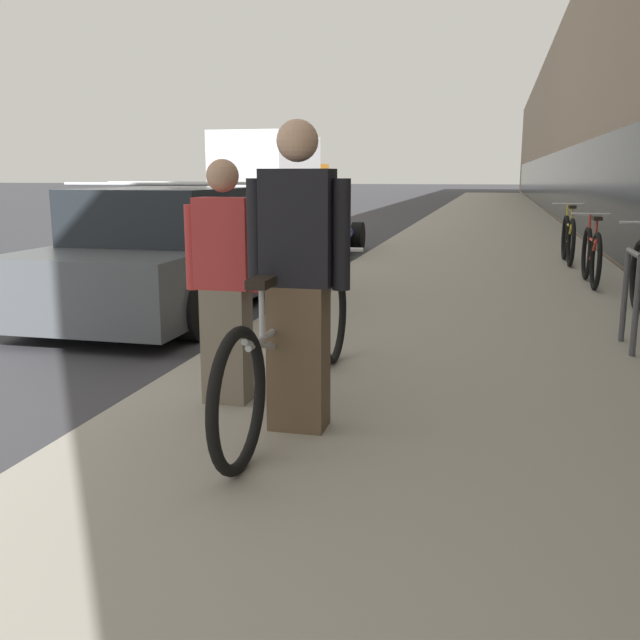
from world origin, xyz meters
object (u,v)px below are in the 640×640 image
(moving_truck, at_px, (274,178))
(person_bystander, at_px, (225,283))
(tandem_bicycle, at_px, (296,346))
(cruiser_bike_farthest, at_px, (568,239))
(bike_rack_hoop, at_px, (631,289))
(person_rider, at_px, (298,279))
(cruiser_bike_middle, at_px, (591,255))
(parked_sedan_curbside, at_px, (168,257))
(vintage_roadster_curbside, at_px, (306,235))

(moving_truck, bearing_deg, person_bystander, -73.56)
(moving_truck, bearing_deg, tandem_bicycle, -72.30)
(tandem_bicycle, height_order, cruiser_bike_farthest, cruiser_bike_farthest)
(bike_rack_hoop, xyz_separation_m, cruiser_bike_farthest, (0.06, 6.20, -0.10))
(person_rider, distance_m, moving_truck, 20.84)
(cruiser_bike_middle, height_order, parked_sedan_curbside, parked_sedan_curbside)
(person_rider, bearing_deg, moving_truck, 107.70)
(cruiser_bike_farthest, height_order, vintage_roadster_curbside, cruiser_bike_farthest)
(tandem_bicycle, bearing_deg, cruiser_bike_farthest, 73.95)
(person_bystander, distance_m, moving_truck, 20.31)
(person_bystander, bearing_deg, moving_truck, 106.44)
(person_bystander, distance_m, vintage_roadster_curbside, 9.50)
(person_bystander, height_order, cruiser_bike_farthest, person_bystander)
(cruiser_bike_farthest, bearing_deg, vintage_roadster_curbside, 169.29)
(person_rider, bearing_deg, vintage_roadster_curbside, 104.58)
(bike_rack_hoop, distance_m, cruiser_bike_farthest, 6.21)
(bike_rack_hoop, distance_m, parked_sedan_curbside, 4.89)
(person_bystander, distance_m, parked_sedan_curbside, 3.78)
(moving_truck, bearing_deg, cruiser_bike_farthest, -52.15)
(bike_rack_hoop, bearing_deg, tandem_bicycle, -137.29)
(bike_rack_hoop, bearing_deg, cruiser_bike_farthest, 89.45)
(parked_sedan_curbside, bearing_deg, vintage_roadster_curbside, 89.70)
(cruiser_bike_middle, bearing_deg, person_bystander, -116.43)
(tandem_bicycle, xyz_separation_m, parked_sedan_curbside, (-2.42, 3.22, 0.14))
(parked_sedan_curbside, bearing_deg, person_rider, -54.78)
(person_rider, distance_m, cruiser_bike_middle, 6.76)
(cruiser_bike_farthest, relative_size, parked_sedan_curbside, 0.44)
(bike_rack_hoop, xyz_separation_m, moving_truck, (-8.56, 17.30, 0.83))
(cruiser_bike_middle, bearing_deg, parked_sedan_curbside, -151.12)
(bike_rack_hoop, xyz_separation_m, parked_sedan_curbside, (-4.77, 1.06, 0.03))
(cruiser_bike_middle, relative_size, vintage_roadster_curbside, 0.44)
(vintage_roadster_curbside, bearing_deg, person_bystander, -78.29)
(tandem_bicycle, height_order, moving_truck, moving_truck)
(parked_sedan_curbside, height_order, vintage_roadster_curbside, parked_sedan_curbside)
(tandem_bicycle, bearing_deg, cruiser_bike_middle, 67.28)
(vintage_roadster_curbside, bearing_deg, bike_rack_hoop, -56.32)
(bike_rack_hoop, bearing_deg, person_bystander, -142.33)
(person_bystander, xyz_separation_m, vintage_roadster_curbside, (-1.92, 9.29, -0.49))
(moving_truck, bearing_deg, bike_rack_hoop, -63.67)
(person_bystander, bearing_deg, cruiser_bike_middle, 63.57)
(tandem_bicycle, height_order, person_rider, person_rider)
(cruiser_bike_middle, distance_m, cruiser_bike_farthest, 2.44)
(person_bystander, xyz_separation_m, cruiser_bike_middle, (2.95, 5.94, -0.39))
(person_bystander, bearing_deg, bike_rack_hoop, 37.67)
(cruiser_bike_farthest, bearing_deg, person_rider, -104.65)
(tandem_bicycle, distance_m, bike_rack_hoop, 3.20)
(person_rider, relative_size, cruiser_bike_middle, 1.03)
(cruiser_bike_farthest, bearing_deg, person_bystander, -108.94)
(tandem_bicycle, bearing_deg, bike_rack_hoop, 42.71)
(vintage_roadster_curbside, xyz_separation_m, moving_truck, (-3.82, 10.19, 1.04))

